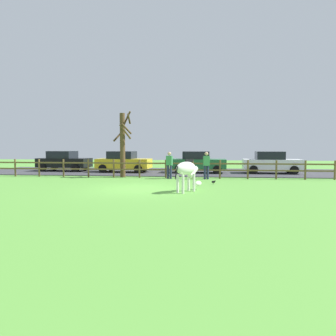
{
  "coord_description": "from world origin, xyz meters",
  "views": [
    {
      "loc": [
        2.91,
        -13.76,
        1.96
      ],
      "look_at": [
        1.32,
        0.62,
        0.93
      ],
      "focal_mm": 32.45,
      "sensor_mm": 36.0,
      "label": 1
    }
  ],
  "objects_px": {
    "zebra": "(187,171)",
    "visitor_right_of_tree": "(206,164)",
    "parked_car_black": "(64,161)",
    "visitor_left_of_tree": "(169,164)",
    "bare_tree": "(123,143)",
    "crow_on_grass": "(214,182)",
    "parked_car_yellow": "(123,161)",
    "parked_car_white": "(271,162)",
    "parked_car_green": "(198,162)"
  },
  "relations": [
    {
      "from": "parked_car_yellow",
      "to": "parked_car_green",
      "type": "bearing_deg",
      "value": 0.3
    },
    {
      "from": "zebra",
      "to": "parked_car_yellow",
      "type": "bearing_deg",
      "value": 119.48
    },
    {
      "from": "parked_car_black",
      "to": "parked_car_white",
      "type": "xyz_separation_m",
      "value": [
        15.71,
        -0.39,
        0.0
      ]
    },
    {
      "from": "parked_car_green",
      "to": "parked_car_white",
      "type": "distance_m",
      "value": 5.21
    },
    {
      "from": "bare_tree",
      "to": "visitor_right_of_tree",
      "type": "bearing_deg",
      "value": -8.16
    },
    {
      "from": "crow_on_grass",
      "to": "parked_car_yellow",
      "type": "bearing_deg",
      "value": 135.31
    },
    {
      "from": "crow_on_grass",
      "to": "visitor_left_of_tree",
      "type": "height_order",
      "value": "visitor_left_of_tree"
    },
    {
      "from": "parked_car_green",
      "to": "parked_car_white",
      "type": "xyz_separation_m",
      "value": [
        5.21,
        0.07,
        0.0
      ]
    },
    {
      "from": "zebra",
      "to": "visitor_right_of_tree",
      "type": "height_order",
      "value": "visitor_right_of_tree"
    },
    {
      "from": "parked_car_white",
      "to": "parked_car_black",
      "type": "bearing_deg",
      "value": 178.58
    },
    {
      "from": "crow_on_grass",
      "to": "parked_car_black",
      "type": "xyz_separation_m",
      "value": [
        -11.39,
        6.89,
        0.72
      ]
    },
    {
      "from": "bare_tree",
      "to": "parked_car_black",
      "type": "xyz_separation_m",
      "value": [
        -5.74,
        3.74,
        -1.37
      ]
    },
    {
      "from": "parked_car_green",
      "to": "parked_car_yellow",
      "type": "height_order",
      "value": "same"
    },
    {
      "from": "bare_tree",
      "to": "parked_car_white",
      "type": "distance_m",
      "value": 10.61
    },
    {
      "from": "zebra",
      "to": "visitor_right_of_tree",
      "type": "distance_m",
      "value": 5.3
    },
    {
      "from": "bare_tree",
      "to": "parked_car_black",
      "type": "distance_m",
      "value": 6.99
    },
    {
      "from": "crow_on_grass",
      "to": "bare_tree",
      "type": "bearing_deg",
      "value": 150.83
    },
    {
      "from": "bare_tree",
      "to": "zebra",
      "type": "distance_m",
      "value": 7.53
    },
    {
      "from": "bare_tree",
      "to": "visitor_left_of_tree",
      "type": "bearing_deg",
      "value": -12.98
    },
    {
      "from": "zebra",
      "to": "parked_car_green",
      "type": "xyz_separation_m",
      "value": [
        0.37,
        9.26,
        -0.08
      ]
    },
    {
      "from": "zebra",
      "to": "visitor_left_of_tree",
      "type": "relative_size",
      "value": 1.03
    },
    {
      "from": "parked_car_black",
      "to": "visitor_left_of_tree",
      "type": "height_order",
      "value": "visitor_left_of_tree"
    },
    {
      "from": "visitor_right_of_tree",
      "to": "parked_car_white",
      "type": "bearing_deg",
      "value": 41.36
    },
    {
      "from": "parked_car_white",
      "to": "visitor_left_of_tree",
      "type": "height_order",
      "value": "visitor_left_of_tree"
    },
    {
      "from": "zebra",
      "to": "visitor_left_of_tree",
      "type": "height_order",
      "value": "visitor_left_of_tree"
    },
    {
      "from": "parked_car_white",
      "to": "crow_on_grass",
      "type": "bearing_deg",
      "value": -123.67
    },
    {
      "from": "parked_car_yellow",
      "to": "visitor_left_of_tree",
      "type": "bearing_deg",
      "value": -45.47
    },
    {
      "from": "parked_car_black",
      "to": "visitor_right_of_tree",
      "type": "distance_m",
      "value": 11.93
    },
    {
      "from": "parked_car_black",
      "to": "zebra",
      "type": "bearing_deg",
      "value": -43.8
    },
    {
      "from": "parked_car_yellow",
      "to": "bare_tree",
      "type": "bearing_deg",
      "value": -75.76
    },
    {
      "from": "zebra",
      "to": "parked_car_yellow",
      "type": "relative_size",
      "value": 0.41
    },
    {
      "from": "visitor_left_of_tree",
      "to": "visitor_right_of_tree",
      "type": "height_order",
      "value": "same"
    },
    {
      "from": "zebra",
      "to": "crow_on_grass",
      "type": "xyz_separation_m",
      "value": [
        1.25,
        2.83,
        -0.8
      ]
    },
    {
      "from": "parked_car_green",
      "to": "parked_car_white",
      "type": "height_order",
      "value": "same"
    },
    {
      "from": "crow_on_grass",
      "to": "parked_car_black",
      "type": "bearing_deg",
      "value": 148.83
    },
    {
      "from": "parked_car_black",
      "to": "parked_car_green",
      "type": "xyz_separation_m",
      "value": [
        10.51,
        -0.46,
        0.0
      ]
    },
    {
      "from": "visitor_left_of_tree",
      "to": "visitor_right_of_tree",
      "type": "xyz_separation_m",
      "value": [
        2.24,
        -0.05,
        0.0
      ]
    },
    {
      "from": "bare_tree",
      "to": "parked_car_green",
      "type": "xyz_separation_m",
      "value": [
        4.76,
        3.28,
        -1.37
      ]
    },
    {
      "from": "bare_tree",
      "to": "parked_car_yellow",
      "type": "distance_m",
      "value": 3.62
    },
    {
      "from": "parked_car_black",
      "to": "bare_tree",
      "type": "bearing_deg",
      "value": -33.06
    },
    {
      "from": "zebra",
      "to": "visitor_left_of_tree",
      "type": "distance_m",
      "value": 5.44
    },
    {
      "from": "bare_tree",
      "to": "parked_car_green",
      "type": "bearing_deg",
      "value": 34.52
    },
    {
      "from": "zebra",
      "to": "parked_car_black",
      "type": "distance_m",
      "value": 14.05
    },
    {
      "from": "bare_tree",
      "to": "visitor_left_of_tree",
      "type": "height_order",
      "value": "bare_tree"
    },
    {
      "from": "parked_car_green",
      "to": "visitor_right_of_tree",
      "type": "distance_m",
      "value": 4.07
    },
    {
      "from": "bare_tree",
      "to": "crow_on_grass",
      "type": "relative_size",
      "value": 19.7
    },
    {
      "from": "bare_tree",
      "to": "parked_car_yellow",
      "type": "bearing_deg",
      "value": 104.24
    },
    {
      "from": "parked_car_yellow",
      "to": "parked_car_white",
      "type": "distance_m",
      "value": 10.8
    },
    {
      "from": "parked_car_white",
      "to": "visitor_right_of_tree",
      "type": "xyz_separation_m",
      "value": [
        -4.67,
        -4.11,
        0.06
      ]
    },
    {
      "from": "parked_car_black",
      "to": "visitor_left_of_tree",
      "type": "xyz_separation_m",
      "value": [
        8.81,
        -4.44,
        0.06
      ]
    }
  ]
}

